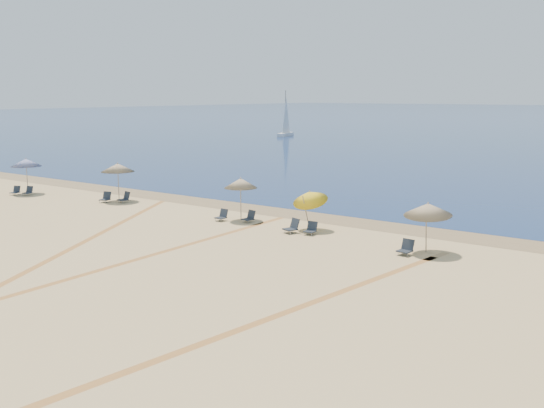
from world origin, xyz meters
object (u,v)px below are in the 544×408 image
at_px(chair_2, 106,198).
at_px(sailboat_1, 286,122).
at_px(chair_4, 222,216).
at_px(umbrella_2, 241,183).
at_px(umbrella_4, 428,209).
at_px(umbrella_0, 26,163).
at_px(chair_5, 249,217).
at_px(chair_8, 406,248).
at_px(chair_6, 292,227).
at_px(umbrella_1, 118,168).
at_px(umbrella_3, 310,196).
at_px(chair_3, 125,198).
at_px(chair_7, 311,229).
at_px(chair_1, 28,191).
at_px(chair_0, 16,191).

bearing_deg(chair_2, sailboat_1, 97.10).
bearing_deg(chair_4, chair_2, -176.69).
height_order(umbrella_2, umbrella_4, umbrella_2).
relative_size(umbrella_0, umbrella_2, 1.05).
xyz_separation_m(chair_5, chair_8, (10.00, -1.58, 0.01)).
height_order(umbrella_2, chair_6, umbrella_2).
relative_size(chair_5, chair_8, 1.01).
bearing_deg(umbrella_2, chair_2, -176.77).
relative_size(umbrella_1, chair_6, 2.90).
distance_m(umbrella_1, umbrella_4, 22.03).
height_order(umbrella_3, chair_6, umbrella_3).
bearing_deg(chair_3, chair_6, 7.93).
bearing_deg(chair_7, chair_6, -168.85).
xyz_separation_m(umbrella_0, umbrella_4, (29.76, 0.59, -0.26)).
xyz_separation_m(chair_7, chair_8, (5.58, -0.98, 0.02)).
bearing_deg(chair_7, chair_3, 173.93).
bearing_deg(chair_6, umbrella_3, 95.11).
bearing_deg(chair_5, umbrella_2, 175.06).
relative_size(umbrella_4, chair_1, 3.29).
distance_m(chair_0, chair_5, 19.54).
distance_m(umbrella_2, umbrella_3, 4.56).
xyz_separation_m(chair_0, chair_4, (17.89, 1.52, 0.01)).
height_order(chair_2, sailboat_1, sailboat_1).
bearing_deg(chair_3, sailboat_1, 126.57).
distance_m(umbrella_0, sailboat_1, 64.11).
height_order(chair_1, chair_6, chair_6).
bearing_deg(chair_3, chair_4, 7.32).
height_order(umbrella_0, chair_6, umbrella_0).
distance_m(chair_7, sailboat_1, 73.87).
bearing_deg(umbrella_2, chair_8, -9.55).
distance_m(chair_1, chair_5, 18.64).
height_order(umbrella_1, chair_0, umbrella_1).
distance_m(umbrella_1, chair_6, 15.02).
bearing_deg(chair_4, chair_1, -172.07).
relative_size(umbrella_0, chair_2, 3.24).
height_order(chair_0, chair_5, chair_5).
height_order(umbrella_0, umbrella_2, umbrella_0).
relative_size(chair_5, chair_6, 0.83).
relative_size(umbrella_0, chair_8, 3.52).
distance_m(umbrella_0, chair_0, 2.15).
bearing_deg(chair_1, umbrella_4, -13.41).
bearing_deg(umbrella_4, umbrella_3, 171.97).
bearing_deg(umbrella_1, chair_8, -5.48).
xyz_separation_m(umbrella_1, chair_0, (-8.02, -2.55, -1.98)).
bearing_deg(umbrella_1, chair_3, -15.93).
bearing_deg(chair_1, chair_7, -12.71).
bearing_deg(umbrella_3, chair_6, -106.44).
distance_m(chair_2, chair_7, 16.14).
bearing_deg(chair_1, umbrella_3, -10.37).
bearing_deg(umbrella_3, umbrella_1, 179.30).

